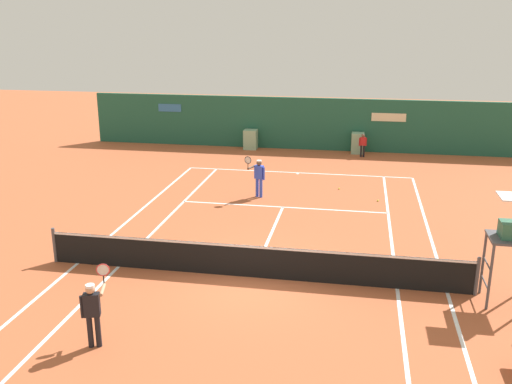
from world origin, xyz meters
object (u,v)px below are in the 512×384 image
object	(u,v)px
player_near_side	(93,309)
ball_kid_left_post	(363,144)
player_on_baseline	(259,175)
umpire_chair	(511,234)
tennis_ball_mid_court	(339,189)
tennis_ball_by_sideline	(378,201)

from	to	relation	value
player_near_side	ball_kid_left_post	bearing A→B (deg)	56.75
player_on_baseline	ball_kid_left_post	size ratio (longest dim) A/B	1.45
umpire_chair	tennis_ball_mid_court	size ratio (longest dim) A/B	42.03
ball_kid_left_post	umpire_chair	bearing A→B (deg)	95.85
tennis_ball_mid_court	player_on_baseline	bearing A→B (deg)	-151.77
player_on_baseline	tennis_ball_mid_court	size ratio (longest dim) A/B	26.41
tennis_ball_mid_court	ball_kid_left_post	bearing A→B (deg)	81.59
player_on_baseline	ball_kid_left_post	distance (m)	9.09
umpire_chair	ball_kid_left_post	bearing A→B (deg)	12.77
player_on_baseline	umpire_chair	bearing A→B (deg)	153.10
player_on_baseline	tennis_ball_by_sideline	size ratio (longest dim) A/B	26.41
ball_kid_left_post	tennis_ball_by_sideline	xyz separation A→B (m)	(0.66, -7.80, -0.68)
player_on_baseline	player_near_side	world-z (taller)	player_on_baseline
player_on_baseline	player_near_side	bearing A→B (deg)	100.53
umpire_chair	player_near_side	bearing A→B (deg)	112.07
player_near_side	tennis_ball_mid_court	distance (m)	14.22
tennis_ball_mid_court	player_near_side	bearing A→B (deg)	-109.81
ball_kid_left_post	tennis_ball_by_sideline	world-z (taller)	ball_kid_left_post
umpire_chair	player_on_baseline	world-z (taller)	umpire_chair
umpire_chair	tennis_ball_by_sideline	size ratio (longest dim) A/B	42.03
player_on_baseline	tennis_ball_mid_court	world-z (taller)	player_on_baseline
player_on_baseline	player_near_side	distance (m)	11.74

